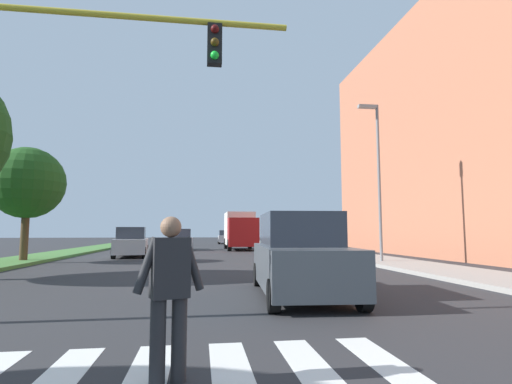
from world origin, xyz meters
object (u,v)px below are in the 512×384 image
at_px(sedan_midblock, 131,243).
at_px(sedan_far_horizon, 226,237).
at_px(suv_crossing, 300,256).
at_px(truck_box_delivery, 240,230).
at_px(tree_far, 28,183).
at_px(pedestrian_performer, 170,290).
at_px(sedan_distant, 180,240).
at_px(street_lamp_right, 377,167).

relative_size(sedan_midblock, sedan_far_horizon, 0.99).
height_order(suv_crossing, truck_box_delivery, truck_box_delivery).
bearing_deg(truck_box_delivery, sedan_midblock, -132.18).
xyz_separation_m(tree_far, pedestrian_performer, (8.11, -16.30, -2.94)).
xyz_separation_m(tree_far, sedan_distant, (6.80, 12.26, -3.08)).
distance_m(pedestrian_performer, sedan_far_horizon, 44.45).
bearing_deg(sedan_distant, street_lamp_right, -56.66).
xyz_separation_m(pedestrian_performer, sedan_midblock, (-3.77, 20.36, -0.12)).
distance_m(street_lamp_right, pedestrian_performer, 16.37).
bearing_deg(truck_box_delivery, pedestrian_performer, -97.22).
bearing_deg(sedan_midblock, tree_far, -136.92).
relative_size(sedan_midblock, sedan_distant, 0.98).
bearing_deg(truck_box_delivery, sedan_distant, 179.35).
bearing_deg(suv_crossing, sedan_distant, 99.67).
bearing_deg(pedestrian_performer, suv_crossing, 62.04).
bearing_deg(sedan_midblock, sedan_distant, 73.33).
height_order(sedan_distant, truck_box_delivery, truck_box_delivery).
bearing_deg(pedestrian_performer, sedan_distant, 92.63).
relative_size(tree_far, truck_box_delivery, 0.89).
bearing_deg(suv_crossing, street_lamp_right, 54.38).
height_order(sedan_midblock, sedan_distant, sedan_midblock).
height_order(pedestrian_performer, sedan_midblock, sedan_midblock).
bearing_deg(tree_far, street_lamp_right, -9.80).
relative_size(street_lamp_right, sedan_midblock, 1.65).
height_order(tree_far, truck_box_delivery, tree_far).
bearing_deg(sedan_distant, tree_far, -119.01).
bearing_deg(sedan_far_horizon, sedan_distant, -106.82).
distance_m(sedan_distant, sedan_far_horizon, 16.46).
height_order(pedestrian_performer, sedan_far_horizon, pedestrian_performer).
height_order(sedan_far_horizon, truck_box_delivery, truck_box_delivery).
height_order(street_lamp_right, sedan_distant, street_lamp_right).
bearing_deg(street_lamp_right, truck_box_delivery, 108.49).
bearing_deg(sedan_distant, sedan_far_horizon, 73.18).
bearing_deg(sedan_distant, sedan_midblock, -106.67).
bearing_deg(sedan_midblock, pedestrian_performer, -79.51).
xyz_separation_m(tree_far, sedan_midblock, (4.34, 4.06, -3.06)).
relative_size(suv_crossing, sedan_distant, 1.02).
bearing_deg(suv_crossing, sedan_midblock, 112.90).
distance_m(street_lamp_right, sedan_distant, 18.54).
height_order(sedan_distant, sedan_far_horizon, sedan_distant).
xyz_separation_m(tree_far, street_lamp_right, (16.77, -2.90, 0.72)).
bearing_deg(street_lamp_right, tree_far, 170.20).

